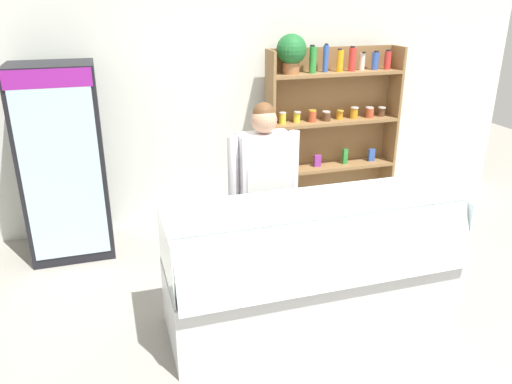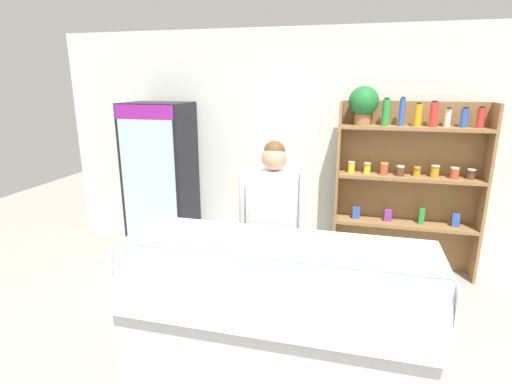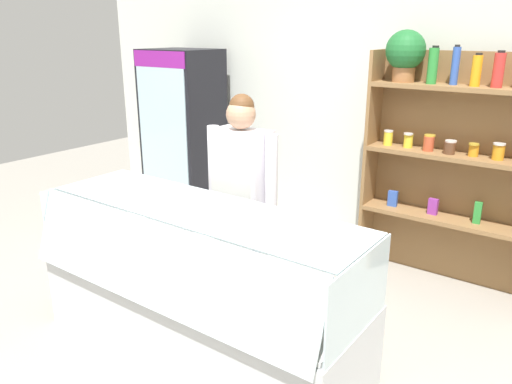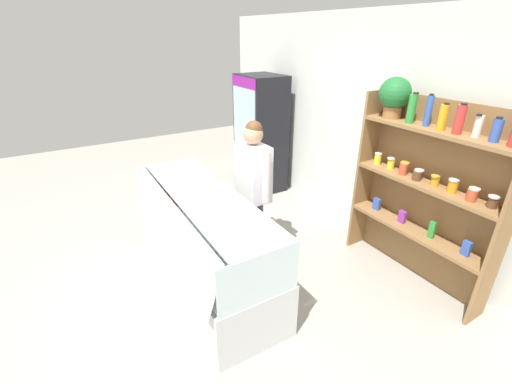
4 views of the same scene
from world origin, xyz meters
The scene contains 6 objects.
ground_plane centered at (0.00, 0.00, 0.00)m, with size 12.00×12.00×0.00m, color gray.
back_wall centered at (0.00, 2.19, 1.35)m, with size 6.80×0.10×2.70m, color silver.
drinks_fridge centered at (-1.93, 1.70, 0.93)m, with size 0.75×0.61×1.86m.
shelving_unit centered at (0.85, 1.89, 1.20)m, with size 1.53×0.31×2.06m.
deli_display_case centered at (-0.12, -0.08, 0.31)m, with size 2.22×0.82×1.01m.
shop_clerk centered at (-0.29, 0.60, 0.96)m, with size 0.62×0.25×1.63m.
Camera 4 is at (2.72, -1.14, 2.45)m, focal length 24.00 mm.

